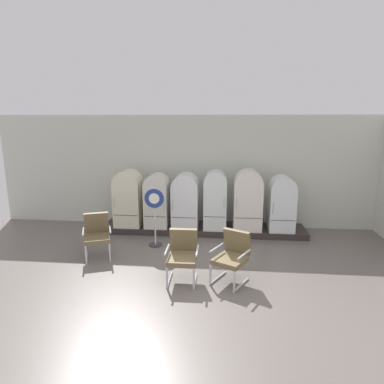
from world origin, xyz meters
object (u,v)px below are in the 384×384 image
object	(u,v)px
refrigerator_5	(282,202)
armchair_left	(97,233)
refrigerator_0	(128,197)
armchair_center	(183,253)
refrigerator_3	(215,198)
refrigerator_1	(157,199)
refrigerator_4	(248,198)
armchair_right	(232,254)
refrigerator_2	(185,199)
sign_stand	(155,218)

from	to	relation	value
refrigerator_5	armchair_left	xyz separation A→B (m)	(-4.22, -1.72, -0.38)
refrigerator_0	armchair_left	bearing A→B (deg)	-97.22
refrigerator_5	armchair_center	world-z (taller)	refrigerator_5
refrigerator_3	refrigerator_5	size ratio (longest dim) A/B	1.08
refrigerator_1	refrigerator_5	world-z (taller)	refrigerator_1
refrigerator_0	refrigerator_4	distance (m)	3.14
refrigerator_4	armchair_left	distance (m)	3.79
refrigerator_1	refrigerator_3	xyz separation A→B (m)	(1.54, -0.00, 0.06)
refrigerator_4	refrigerator_5	size ratio (longest dim) A/B	1.10
armchair_left	armchair_center	distance (m)	2.19
refrigerator_0	refrigerator_4	bearing A→B (deg)	-0.34
refrigerator_3	armchair_center	size ratio (longest dim) A/B	1.60
refrigerator_0	armchair_right	distance (m)	3.76
refrigerator_0	refrigerator_5	size ratio (longest dim) A/B	1.06
refrigerator_0	refrigerator_2	size ratio (longest dim) A/B	1.04
refrigerator_3	refrigerator_4	xyz separation A→B (m)	(0.83, 0.01, 0.01)
refrigerator_1	refrigerator_2	world-z (taller)	refrigerator_2
refrigerator_2	refrigerator_5	size ratio (longest dim) A/B	1.02
refrigerator_5	armchair_left	distance (m)	4.57
refrigerator_4	armchair_right	size ratio (longest dim) A/B	1.64
refrigerator_2	armchair_right	bearing A→B (deg)	-65.62
sign_stand	refrigerator_0	bearing A→B (deg)	132.56
refrigerator_3	sign_stand	world-z (taller)	refrigerator_3
refrigerator_3	sign_stand	bearing A→B (deg)	-145.02
refrigerator_0	armchair_left	distance (m)	1.79
refrigerator_3	refrigerator_5	distance (m)	1.69
refrigerator_4	armchair_right	world-z (taller)	refrigerator_4
refrigerator_2	refrigerator_5	world-z (taller)	refrigerator_2
refrigerator_0	refrigerator_3	xyz separation A→B (m)	(2.31, -0.03, 0.02)
sign_stand	refrigerator_5	bearing A→B (deg)	17.98
refrigerator_5	armchair_right	bearing A→B (deg)	-116.67
refrigerator_0	armchair_right	size ratio (longest dim) A/B	1.57
refrigerator_2	refrigerator_5	bearing A→B (deg)	0.10
refrigerator_1	armchair_right	bearing A→B (deg)	-53.13
refrigerator_1	refrigerator_4	size ratio (longest dim) A/B	0.91
refrigerator_1	refrigerator_4	distance (m)	2.37
refrigerator_3	armchair_center	xyz separation A→B (m)	(-0.53, -2.59, -0.45)
refrigerator_1	armchair_left	world-z (taller)	refrigerator_1
refrigerator_1	armchair_center	world-z (taller)	refrigerator_1
refrigerator_0	refrigerator_3	distance (m)	2.31
refrigerator_5	sign_stand	xyz separation A→B (m)	(-3.08, -1.00, -0.23)
refrigerator_1	refrigerator_5	distance (m)	3.23
refrigerator_5	refrigerator_0	bearing A→B (deg)	-180.00
refrigerator_3	refrigerator_5	bearing A→B (deg)	0.92
armchair_left	armchair_right	world-z (taller)	same
refrigerator_5	sign_stand	distance (m)	3.25
refrigerator_0	armchair_center	size ratio (longest dim) A/B	1.57
refrigerator_1	refrigerator_4	xyz separation A→B (m)	(2.37, 0.00, 0.07)
armchair_left	refrigerator_5	bearing A→B (deg)	22.20
refrigerator_3	refrigerator_1	bearing A→B (deg)	179.88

